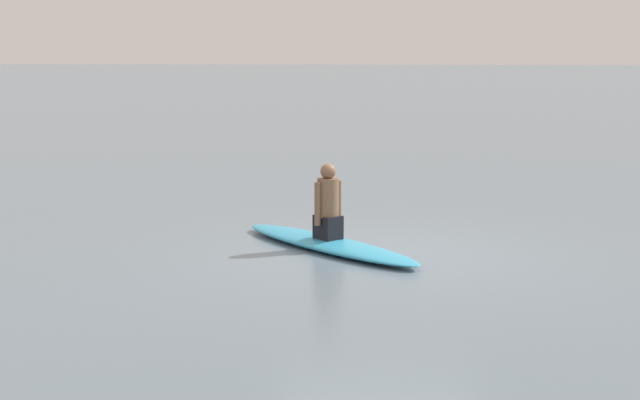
# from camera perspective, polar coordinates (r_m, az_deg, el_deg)

# --- Properties ---
(ground_plane) EXTENTS (400.00, 400.00, 0.00)m
(ground_plane) POSITION_cam_1_polar(r_m,az_deg,el_deg) (11.95, 3.55, -3.23)
(ground_plane) COLOR slate
(surfboard) EXTENTS (2.87, 2.81, 0.14)m
(surfboard) POSITION_cam_1_polar(r_m,az_deg,el_deg) (12.20, 0.48, -2.63)
(surfboard) COLOR #339EC6
(surfboard) RESTS_ON ground
(person_paddler) EXTENTS (0.41, 0.41, 0.96)m
(person_paddler) POSITION_cam_1_polar(r_m,az_deg,el_deg) (12.11, 0.49, -0.29)
(person_paddler) COLOR black
(person_paddler) RESTS_ON surfboard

